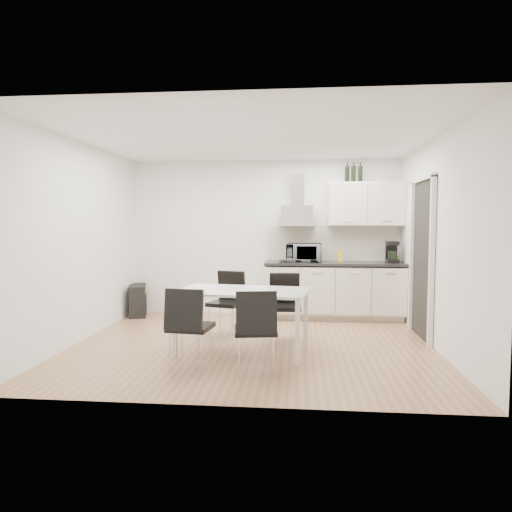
% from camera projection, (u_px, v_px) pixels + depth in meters
% --- Properties ---
extents(ground, '(4.50, 4.50, 0.00)m').
position_uv_depth(ground, '(252.00, 344.00, 5.82)').
color(ground, '#A77A57').
rests_on(ground, ground).
extents(wall_back, '(4.50, 0.10, 2.60)m').
position_uv_depth(wall_back, '(264.00, 238.00, 7.71)').
color(wall_back, white).
rests_on(wall_back, ground).
extents(wall_front, '(4.50, 0.10, 2.60)m').
position_uv_depth(wall_front, '(228.00, 252.00, 3.74)').
color(wall_front, white).
rests_on(wall_front, ground).
extents(wall_left, '(0.10, 4.00, 2.60)m').
position_uv_depth(wall_left, '(81.00, 242.00, 5.94)').
color(wall_left, white).
rests_on(wall_left, ground).
extents(wall_right, '(0.10, 4.00, 2.60)m').
position_uv_depth(wall_right, '(437.00, 243.00, 5.52)').
color(wall_right, white).
rests_on(wall_right, ground).
extents(ceiling, '(4.50, 4.50, 0.00)m').
position_uv_depth(ceiling, '(252.00, 137.00, 5.64)').
color(ceiling, white).
rests_on(ceiling, wall_back).
extents(doorway, '(0.08, 1.04, 2.10)m').
position_uv_depth(doorway, '(421.00, 260.00, 6.08)').
color(doorway, white).
rests_on(doorway, ground).
extents(kitchenette, '(2.22, 0.64, 2.52)m').
position_uv_depth(kitchenette, '(336.00, 267.00, 7.37)').
color(kitchenette, beige).
rests_on(kitchenette, ground).
extents(dining_table, '(1.62, 1.06, 0.75)m').
position_uv_depth(dining_table, '(243.00, 296.00, 5.42)').
color(dining_table, white).
rests_on(dining_table, ground).
extents(chair_far_left, '(0.56, 0.60, 0.88)m').
position_uv_depth(chair_far_left, '(226.00, 304.00, 6.21)').
color(chair_far_left, black).
rests_on(chair_far_left, ground).
extents(chair_far_right, '(0.46, 0.52, 0.88)m').
position_uv_depth(chair_far_right, '(285.00, 308.00, 5.93)').
color(chair_far_right, black).
rests_on(chair_far_right, ground).
extents(chair_near_left, '(0.50, 0.55, 0.88)m').
position_uv_depth(chair_near_left, '(191.00, 328.00, 4.79)').
color(chair_near_left, black).
rests_on(chair_near_left, ground).
extents(chair_near_right, '(0.51, 0.56, 0.88)m').
position_uv_depth(chair_near_right, '(255.00, 331.00, 4.64)').
color(chair_near_right, black).
rests_on(chair_near_right, ground).
extents(guitar_amp, '(0.44, 0.67, 0.51)m').
position_uv_depth(guitar_amp, '(138.00, 300.00, 7.63)').
color(guitar_amp, black).
rests_on(guitar_amp, ground).
extents(floor_speaker, '(0.17, 0.15, 0.26)m').
position_uv_depth(floor_speaker, '(190.00, 306.00, 7.81)').
color(floor_speaker, black).
rests_on(floor_speaker, ground).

